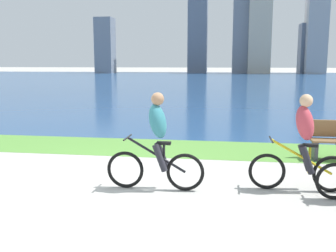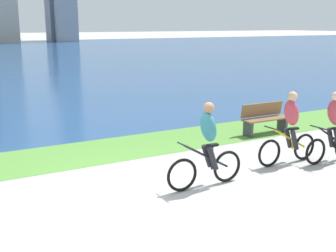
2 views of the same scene
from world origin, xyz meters
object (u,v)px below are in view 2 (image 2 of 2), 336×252
cyclist_trailing (290,128)px  cyclist_distant_rear (333,127)px  cyclist_lead (207,145)px  bench_near_path (265,118)px

cyclist_trailing → cyclist_distant_rear: bearing=-21.9°
cyclist_lead → cyclist_distant_rear: size_ratio=1.04×
cyclist_lead → bench_near_path: size_ratio=1.15×
cyclist_trailing → bench_near_path: cyclist_trailing is taller
bench_near_path → cyclist_trailing: bearing=-119.8°
cyclist_distant_rear → bench_near_path: 2.82m
cyclist_lead → cyclist_trailing: cyclist_lead is taller
cyclist_trailing → cyclist_distant_rear: cyclist_trailing is taller
cyclist_trailing → cyclist_distant_rear: size_ratio=1.03×
cyclist_lead → cyclist_distant_rear: 3.44m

